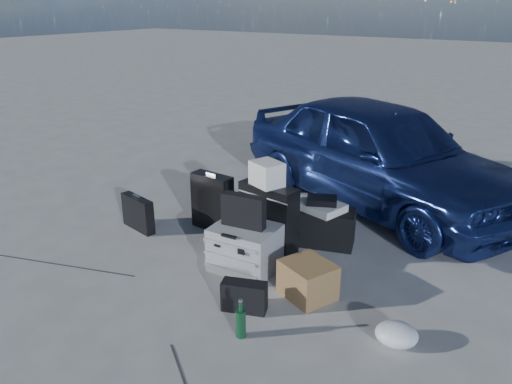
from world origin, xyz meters
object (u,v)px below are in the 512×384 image
briefcase (138,213)px  suitcase_left (212,202)px  duffel_bag (317,226)px  suitcase_right (268,219)px  cardboard_box (308,280)px  green_bottle (241,319)px  pelican_case (245,248)px  car (378,153)px

briefcase → suitcase_left: suitcase_left is taller
suitcase_left → duffel_bag: bearing=18.6°
duffel_bag → suitcase_right: bearing=-142.7°
cardboard_box → green_bottle: cardboard_box is taller
pelican_case → green_bottle: (0.54, -0.83, -0.06)m
duffel_bag → pelican_case: bearing=-128.5°
car → suitcase_right: bearing=-169.8°
car → suitcase_right: (-0.37, -1.77, -0.28)m
car → cardboard_box: 2.30m
car → green_bottle: size_ratio=12.41×
cardboard_box → green_bottle: size_ratio=1.35×
pelican_case → suitcase_left: bearing=142.2°
suitcase_right → suitcase_left: bearing=176.7°
suitcase_right → pelican_case: bearing=-84.6°
briefcase → green_bottle: briefcase is taller
duffel_bag → cardboard_box: (0.38, -0.89, -0.03)m
briefcase → suitcase_right: (1.41, 0.32, 0.16)m
suitcase_right → duffel_bag: 0.55m
pelican_case → suitcase_left: size_ratio=0.93×
suitcase_left → cardboard_box: 1.57m
duffel_bag → car: bearing=69.2°
briefcase → suitcase_left: 0.79m
car → briefcase: car is taller
duffel_bag → green_bottle: duffel_bag is taller
pelican_case → cardboard_box: (0.68, -0.09, -0.05)m
duffel_bag → green_bottle: (0.23, -1.63, -0.03)m
cardboard_box → car: bearing=97.7°
pelican_case → briefcase: 1.41m
pelican_case → suitcase_right: 0.40m
car → suitcase_left: size_ratio=6.09×
green_bottle → pelican_case: bearing=123.1°
car → briefcase: size_ratio=7.89×
suitcase_right → cardboard_box: (0.68, -0.46, -0.19)m
car → green_bottle: bearing=-154.8°
car → pelican_case: bearing=-167.9°
briefcase → duffel_bag: 1.87m
pelican_case → cardboard_box: size_ratio=1.41×
briefcase → suitcase_right: suitcase_right is taller
pelican_case → green_bottle: bearing=-61.7°
suitcase_left → cardboard_box: bearing=-19.1°
car → suitcase_right: size_ratio=5.32×
suitcase_right → briefcase: bearing=-160.9°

